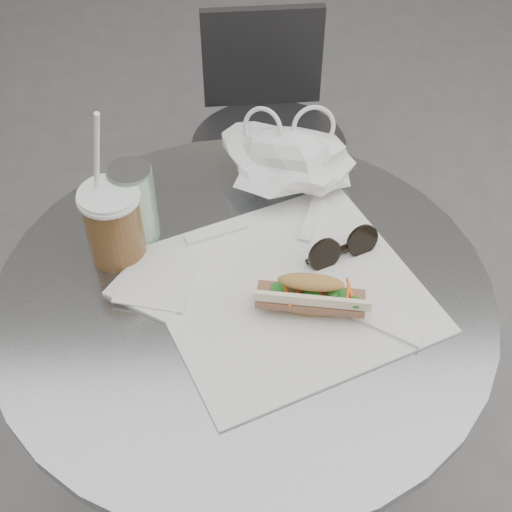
{
  "coord_description": "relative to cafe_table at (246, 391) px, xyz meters",
  "views": [
    {
      "loc": [
        -0.02,
        -0.51,
        1.55
      ],
      "look_at": [
        0.02,
        0.22,
        0.79
      ],
      "focal_mm": 50.0,
      "sensor_mm": 36.0,
      "label": 1
    }
  ],
  "objects": [
    {
      "name": "napkin_stack",
      "position": [
        -0.13,
        0.02,
        0.28
      ],
      "size": [
        0.16,
        0.16,
        0.01
      ],
      "color": "white",
      "rests_on": "cafe_table"
    },
    {
      "name": "sunglasses",
      "position": [
        0.16,
        0.06,
        0.3
      ],
      "size": [
        0.12,
        0.07,
        0.06
      ],
      "rotation": [
        0.0,
        0.0,
        0.4
      ],
      "color": "black",
      "rests_on": "cafe_table"
    },
    {
      "name": "cafe_table",
      "position": [
        0.0,
        0.0,
        0.0
      ],
      "size": [
        0.76,
        0.76,
        0.74
      ],
      "color": "slate",
      "rests_on": "ground"
    },
    {
      "name": "iced_coffee",
      "position": [
        -0.19,
        0.09,
        0.34
      ],
      "size": [
        0.09,
        0.09,
        0.27
      ],
      "color": "brown",
      "rests_on": "cafe_table"
    },
    {
      "name": "chair_far",
      "position": [
        0.09,
        0.76,
        -0.14
      ],
      "size": [
        0.39,
        0.4,
        0.73
      ],
      "rotation": [
        0.0,
        0.0,
        3.18
      ],
      "color": "#313134",
      "rests_on": "ground"
    },
    {
      "name": "drink_can",
      "position": [
        -0.17,
        0.13,
        0.34
      ],
      "size": [
        0.07,
        0.07,
        0.13
      ],
      "color": "#5DA166",
      "rests_on": "cafe_table"
    },
    {
      "name": "sandwich_paper",
      "position": [
        0.07,
        -0.0,
        0.28
      ],
      "size": [
        0.49,
        0.47,
        0.0
      ],
      "primitive_type": "cube",
      "rotation": [
        0.0,
        0.0,
        0.39
      ],
      "color": "white",
      "rests_on": "cafe_table"
    },
    {
      "name": "banh_mi",
      "position": [
        0.09,
        -0.05,
        0.31
      ],
      "size": [
        0.2,
        0.11,
        0.07
      ],
      "rotation": [
        0.0,
        0.0,
        -0.18
      ],
      "color": "#B58D44",
      "rests_on": "sandwich_paper"
    },
    {
      "name": "plastic_bag",
      "position": [
        0.09,
        0.24,
        0.33
      ],
      "size": [
        0.24,
        0.21,
        0.1
      ],
      "primitive_type": null,
      "rotation": [
        0.0,
        0.0,
        -0.27
      ],
      "color": "silver",
      "rests_on": "cafe_table"
    }
  ]
}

